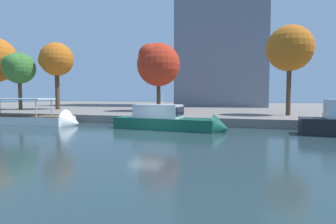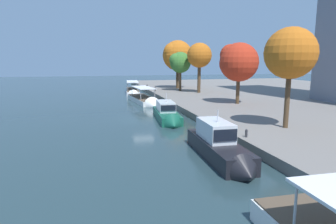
% 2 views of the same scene
% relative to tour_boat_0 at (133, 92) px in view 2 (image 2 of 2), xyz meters
% --- Properties ---
extents(ground_plane, '(220.00, 220.00, 0.00)m').
position_rel_tour_boat_0_xyz_m(ground_plane, '(28.84, -2.38, -0.29)').
color(ground_plane, '#23383D').
extents(tour_boat_0, '(13.33, 3.84, 3.72)m').
position_rel_tour_boat_0_xyz_m(tour_boat_0, '(0.00, 0.00, 0.00)').
color(tour_boat_0, white).
rests_on(tour_boat_0, ground_plane).
extents(tour_boat_1, '(12.87, 4.13, 3.79)m').
position_rel_tour_boat_0_xyz_m(tour_boat_1, '(14.71, 0.18, 0.03)').
color(tour_boat_1, silver).
rests_on(tour_boat_1, ground_plane).
extents(motor_yacht_2, '(10.11, 3.21, 4.05)m').
position_rel_tour_boat_0_xyz_m(motor_yacht_2, '(30.00, 0.38, 0.29)').
color(motor_yacht_2, '#14513D').
rests_on(motor_yacht_2, ground_plane).
extents(motor_yacht_3, '(9.55, 2.62, 4.20)m').
position_rel_tour_boat_0_xyz_m(motor_yacht_3, '(44.81, 0.68, 0.53)').
color(motor_yacht_3, black).
rests_on(motor_yacht_3, ground_plane).
extents(mooring_bollard_0, '(0.23, 0.23, 0.69)m').
position_rel_tour_boat_0_xyz_m(mooring_bollard_0, '(42.41, 4.11, 0.91)').
color(mooring_bollard_0, '#2D2D33').
rests_on(mooring_bollard_0, dock_promenade).
extents(mooring_bollard_1, '(0.29, 0.29, 0.78)m').
position_rel_tour_boat_0_xyz_m(mooring_bollard_1, '(-4.76, 4.09, 0.95)').
color(mooring_bollard_1, '#2D2D33').
rests_on(mooring_bollard_1, dock_promenade).
extents(mooring_bollard_2, '(0.25, 0.25, 0.80)m').
position_rel_tour_boat_0_xyz_m(mooring_bollard_2, '(3.59, 4.35, 0.96)').
color(mooring_bollard_2, '#2D2D33').
rests_on(mooring_bollard_2, dock_promenade).
extents(tree_1, '(4.42, 4.61, 8.19)m').
position_rel_tour_boat_0_xyz_m(tree_1, '(4.31, 9.33, 6.64)').
color(tree_1, '#4C3823').
rests_on(tree_1, dock_promenade).
extents(tree_2, '(4.76, 4.76, 9.38)m').
position_rel_tour_boat_0_xyz_m(tree_2, '(40.04, 9.57, 7.65)').
color(tree_2, '#4C3823').
rests_on(tree_2, dock_promenade).
extents(tree_3, '(4.87, 4.87, 9.84)m').
position_rel_tour_boat_0_xyz_m(tree_3, '(8.67, 12.20, 7.96)').
color(tree_3, '#4C3823').
rests_on(tree_3, dock_promenade).
extents(tree_4, '(6.88, 7.12, 10.99)m').
position_rel_tour_boat_0_xyz_m(tree_4, '(-1.61, 10.81, 8.12)').
color(tree_4, '#4C3823').
rests_on(tree_4, dock_promenade).
extents(tree_5, '(5.68, 5.68, 8.96)m').
position_rel_tour_boat_0_xyz_m(tree_5, '(24.36, 12.28, 6.73)').
color(tree_5, '#4C3823').
rests_on(tree_5, dock_promenade).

